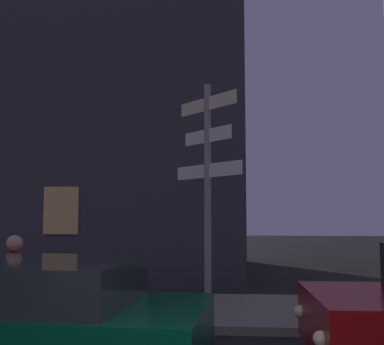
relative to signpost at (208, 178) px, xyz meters
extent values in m
cube|color=gray|center=(0.12, 0.87, -2.47)|extent=(40.00, 2.98, 0.14)
cylinder|color=gray|center=(0.00, 0.00, -0.37)|extent=(0.12, 0.12, 4.07)
cube|color=beige|center=(0.00, 0.00, 1.32)|extent=(1.04, 1.04, 0.24)
cube|color=white|center=(0.00, 0.00, 0.74)|extent=(0.87, 0.87, 0.24)
cube|color=white|center=(0.00, 0.00, 0.12)|extent=(1.20, 1.20, 0.24)
cube|color=#23282D|center=(-1.82, -3.23, -1.36)|extent=(2.44, 1.79, 0.44)
cylinder|color=black|center=(1.98, -1.74, -2.22)|extent=(0.64, 0.23, 0.64)
sphere|color=#F9EFCC|center=(1.28, -3.32, -1.86)|extent=(0.16, 0.16, 0.16)
sphere|color=#F9EFCC|center=(1.26, -2.05, -1.86)|extent=(0.16, 0.16, 0.16)
torus|color=black|center=(-1.92, -1.90, -2.18)|extent=(0.72, 0.09, 0.72)
cylinder|color=#1959A5|center=(-2.47, -1.88, -1.93)|extent=(1.00, 0.08, 0.04)
cylinder|color=maroon|center=(-2.57, -1.88, -1.46)|extent=(0.46, 0.34, 0.61)
sphere|color=tan|center=(-2.57, -1.88, -1.04)|extent=(0.22, 0.22, 0.22)
cylinder|color=black|center=(-2.52, -1.79, -1.96)|extent=(0.35, 0.13, 0.55)
cylinder|color=black|center=(-2.53, -1.97, -1.96)|extent=(0.35, 0.13, 0.55)
cube|color=#383842|center=(-3.90, 7.27, 5.78)|extent=(9.37, 7.86, 16.66)
cube|color=#F2C672|center=(-3.90, 3.31, -0.54)|extent=(0.90, 0.06, 1.20)
camera|label=1|loc=(0.41, -8.00, -0.65)|focal=42.74mm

